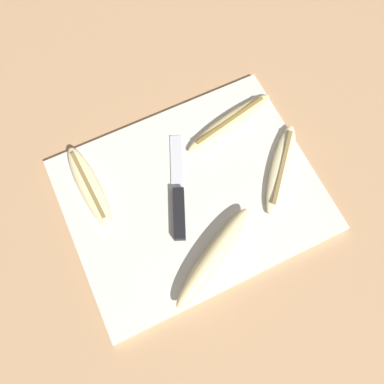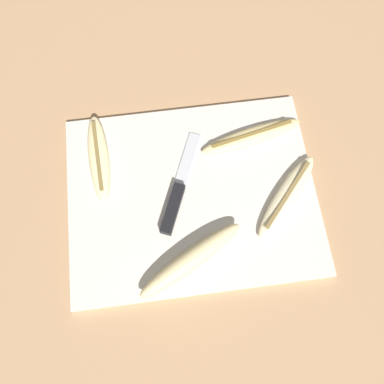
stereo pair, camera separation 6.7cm
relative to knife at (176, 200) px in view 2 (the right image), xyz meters
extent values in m
plane|color=tan|center=(0.03, 0.01, -0.02)|extent=(4.00, 4.00, 0.00)
cube|color=beige|center=(0.03, 0.01, -0.01)|extent=(0.45, 0.35, 0.01)
cube|color=black|center=(-0.01, -0.02, 0.00)|extent=(0.05, 0.09, 0.02)
cube|color=#B7BABF|center=(0.03, 0.08, -0.01)|extent=(0.06, 0.11, 0.00)
ellipsoid|color=beige|center=(-0.13, 0.10, 0.00)|extent=(0.05, 0.18, 0.02)
cube|color=olive|center=(-0.13, 0.10, 0.01)|extent=(0.02, 0.14, 0.00)
ellipsoid|color=#EDD689|center=(0.16, 0.11, 0.00)|extent=(0.20, 0.08, 0.02)
cube|color=olive|center=(0.16, 0.11, 0.01)|extent=(0.16, 0.04, 0.00)
ellipsoid|color=beige|center=(0.20, -0.02, 0.00)|extent=(0.15, 0.16, 0.02)
cube|color=olive|center=(0.20, -0.02, 0.01)|extent=(0.10, 0.12, 0.00)
ellipsoid|color=beige|center=(0.01, -0.11, 0.01)|extent=(0.20, 0.13, 0.03)
camera|label=1|loc=(-0.06, -0.18, 0.64)|focal=35.00mm
camera|label=2|loc=(0.00, -0.20, 0.64)|focal=35.00mm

